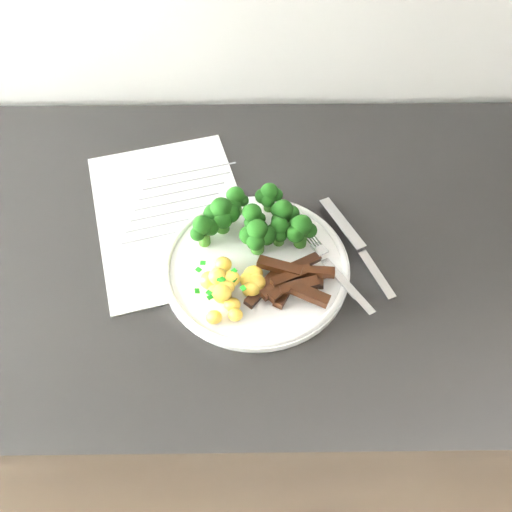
# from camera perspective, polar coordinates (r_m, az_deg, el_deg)

# --- Properties ---
(counter) EXTENTS (2.48, 0.62, 0.93)m
(counter) POSITION_cam_1_polar(r_m,az_deg,el_deg) (1.19, -2.91, -12.71)
(counter) COLOR black
(counter) RESTS_ON ground
(recipe_paper) EXTENTS (0.29, 0.36, 0.00)m
(recipe_paper) POSITION_cam_1_polar(r_m,az_deg,el_deg) (0.83, -8.81, 4.35)
(recipe_paper) COLOR white
(recipe_paper) RESTS_ON counter
(plate) EXTENTS (0.26, 0.26, 0.01)m
(plate) POSITION_cam_1_polar(r_m,az_deg,el_deg) (0.75, -0.00, -1.04)
(plate) COLOR white
(plate) RESTS_ON counter
(broccoli) EXTENTS (0.17, 0.11, 0.06)m
(broccoli) POSITION_cam_1_polar(r_m,az_deg,el_deg) (0.76, -0.20, 3.88)
(broccoli) COLOR #285C16
(broccoli) RESTS_ON plate
(potatoes) EXTENTS (0.09, 0.10, 0.04)m
(potatoes) POSITION_cam_1_polar(r_m,az_deg,el_deg) (0.72, -2.62, -3.06)
(potatoes) COLOR #FFDA5B
(potatoes) RESTS_ON plate
(beef_strips) EXTENTS (0.12, 0.10, 0.03)m
(beef_strips) POSITION_cam_1_polar(r_m,az_deg,el_deg) (0.73, 3.80, -2.60)
(beef_strips) COLOR black
(beef_strips) RESTS_ON plate
(fork) EXTENTS (0.09, 0.15, 0.01)m
(fork) POSITION_cam_1_polar(r_m,az_deg,el_deg) (0.74, 8.51, -1.76)
(fork) COLOR #BCBCC0
(fork) RESTS_ON plate
(knife) EXTENTS (0.09, 0.18, 0.02)m
(knife) POSITION_cam_1_polar(r_m,az_deg,el_deg) (0.78, 11.30, -0.23)
(knife) COLOR #BCBCC0
(knife) RESTS_ON plate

